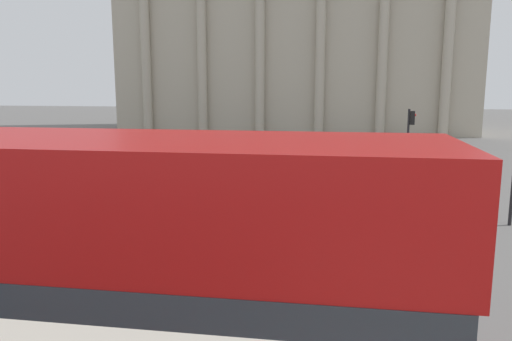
{
  "coord_description": "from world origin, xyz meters",
  "views": [
    {
      "loc": [
        -0.49,
        -2.49,
        4.94
      ],
      "look_at": [
        -3.3,
        15.29,
        1.79
      ],
      "focal_mm": 35.0,
      "sensor_mm": 36.0,
      "label": 1
    }
  ],
  "objects": [
    {
      "name": "double_decker_bus",
      "position": [
        -4.06,
        3.69,
        2.37
      ],
      "size": [
        10.26,
        2.74,
        4.24
      ],
      "rotation": [
        0.0,
        0.0,
        0.04
      ],
      "color": "black",
      "rests_on": "ground_plane"
    },
    {
      "name": "plaza_building_left",
      "position": [
        -4.82,
        51.42,
        11.76
      ],
      "size": [
        35.94,
        12.82,
        23.52
      ],
      "color": "#B2A893",
      "rests_on": "ground_plane"
    },
    {
      "name": "traffic_light_near",
      "position": [
        -2.76,
        9.69,
        2.24
      ],
      "size": [
        0.42,
        0.24,
        3.4
      ],
      "color": "black",
      "rests_on": "ground_plane"
    },
    {
      "name": "traffic_light_far",
      "position": [
        3.33,
        24.02,
        2.39
      ],
      "size": [
        0.42,
        0.24,
        3.65
      ],
      "color": "black",
      "rests_on": "ground_plane"
    },
    {
      "name": "car_maroon",
      "position": [
        -2.93,
        18.62,
        0.7
      ],
      "size": [
        4.2,
        1.93,
        1.35
      ],
      "rotation": [
        0.0,
        0.0,
        3.9
      ],
      "color": "black",
      "rests_on": "ground_plane"
    },
    {
      "name": "pedestrian_blue",
      "position": [
        1.79,
        25.45,
        1.04
      ],
      "size": [
        0.32,
        0.32,
        1.79
      ],
      "rotation": [
        0.0,
        0.0,
        5.73
      ],
      "color": "#282B33",
      "rests_on": "ground_plane"
    }
  ]
}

